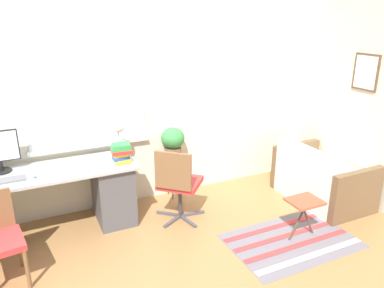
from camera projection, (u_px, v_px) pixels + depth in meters
ground_plane at (103, 237)px, 4.06m from camera, size 14.00×14.00×0.00m
wall_back_with_window at (80, 101)px, 4.22m from camera, size 9.00×0.12×2.70m
wall_right_with_picture at (340, 89)px, 4.92m from camera, size 0.08×9.00×2.70m
desk at (36, 203)px, 3.95m from camera, size 2.12×0.63×0.74m
keyboard at (3, 181)px, 3.65m from camera, size 0.41×0.14×0.02m
mouse at (34, 176)px, 3.74m from camera, size 0.03×0.06×0.03m
desk_lamp at (118, 131)px, 4.24m from camera, size 0.14×0.14×0.37m
book_stack at (121, 153)px, 4.08m from camera, size 0.24×0.18×0.22m
office_chair_swivel at (178, 183)px, 4.23m from camera, size 0.63×0.63×0.90m
couch_loveseat at (321, 180)px, 4.79m from camera, size 0.75×1.17×0.74m
plant_stand at (173, 161)px, 4.81m from camera, size 0.22×0.22×0.57m
potted_plant at (173, 140)px, 4.72m from camera, size 0.30×0.30×0.37m
floor_rug_striped at (292, 241)px, 3.98m from camera, size 1.34×0.88×0.01m
folding_stool at (304, 205)px, 3.94m from camera, size 0.34×0.29×0.45m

